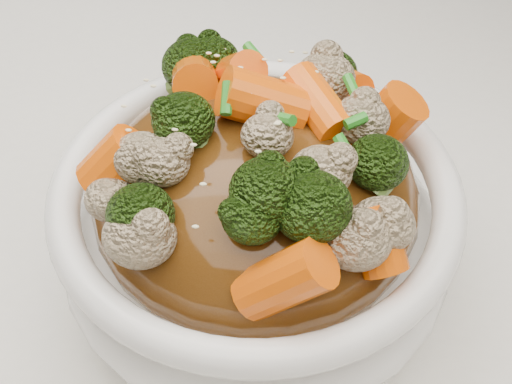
# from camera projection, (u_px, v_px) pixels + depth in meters

# --- Properties ---
(tablecloth) EXTENTS (1.20, 0.80, 0.04)m
(tablecloth) POSITION_uv_depth(u_px,v_px,m) (180.00, 260.00, 0.46)
(tablecloth) COLOR white
(tablecloth) RESTS_ON dining_table
(bowl) EXTENTS (0.28, 0.28, 0.08)m
(bowl) POSITION_uv_depth(u_px,v_px,m) (256.00, 232.00, 0.40)
(bowl) COLOR white
(bowl) RESTS_ON tablecloth
(sauce_base) EXTENTS (0.22, 0.22, 0.09)m
(sauce_base) POSITION_uv_depth(u_px,v_px,m) (256.00, 196.00, 0.37)
(sauce_base) COLOR #4D2A0D
(sauce_base) RESTS_ON bowl
(carrots) EXTENTS (0.22, 0.22, 0.05)m
(carrots) POSITION_uv_depth(u_px,v_px,m) (256.00, 104.00, 0.33)
(carrots) COLOR #F76008
(carrots) RESTS_ON sauce_base
(broccoli) EXTENTS (0.22, 0.22, 0.04)m
(broccoli) POSITION_uv_depth(u_px,v_px,m) (256.00, 106.00, 0.33)
(broccoli) COLOR black
(broccoli) RESTS_ON sauce_base
(cauliflower) EXTENTS (0.22, 0.22, 0.04)m
(cauliflower) POSITION_uv_depth(u_px,v_px,m) (256.00, 109.00, 0.33)
(cauliflower) COLOR tan
(cauliflower) RESTS_ON sauce_base
(scallions) EXTENTS (0.17, 0.17, 0.02)m
(scallions) POSITION_uv_depth(u_px,v_px,m) (256.00, 103.00, 0.33)
(scallions) COLOR #247D1D
(scallions) RESTS_ON sauce_base
(sesame_seeds) EXTENTS (0.20, 0.20, 0.01)m
(sesame_seeds) POSITION_uv_depth(u_px,v_px,m) (256.00, 103.00, 0.33)
(sesame_seeds) COLOR beige
(sesame_seeds) RESTS_ON sauce_base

